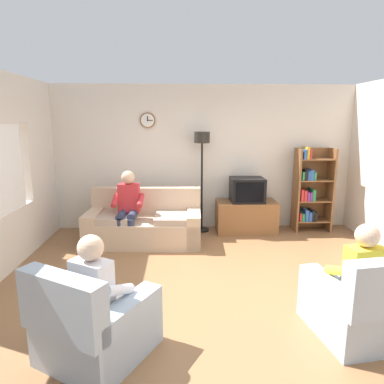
{
  "coord_description": "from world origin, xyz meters",
  "views": [
    {
      "loc": [
        -0.49,
        -3.88,
        2.04
      ],
      "look_at": [
        -0.29,
        1.13,
        1.0
      ],
      "focal_mm": 32.14,
      "sensor_mm": 36.0,
      "label": 1
    }
  ],
  "objects_px": {
    "person_in_right_armchair": "(357,273)",
    "floor_lamp": "(202,154)",
    "armchair_near_bookshelf": "(360,307)",
    "tv": "(247,190)",
    "bookshelf": "(310,190)",
    "armchair_near_window": "(95,326)",
    "person_on_couch": "(128,204)",
    "person_in_left_armchair": "(100,288)",
    "couch": "(144,225)",
    "tv_stand": "(246,216)"
  },
  "relations": [
    {
      "from": "person_in_right_armchair",
      "to": "floor_lamp",
      "type": "bearing_deg",
      "value": 111.9
    },
    {
      "from": "armchair_near_bookshelf",
      "to": "tv",
      "type": "bearing_deg",
      "value": 98.6
    },
    {
      "from": "bookshelf",
      "to": "floor_lamp",
      "type": "bearing_deg",
      "value": 179.16
    },
    {
      "from": "bookshelf",
      "to": "armchair_near_window",
      "type": "bearing_deg",
      "value": -132.61
    },
    {
      "from": "armchair_near_bookshelf",
      "to": "person_in_right_armchair",
      "type": "height_order",
      "value": "person_in_right_armchair"
    },
    {
      "from": "bookshelf",
      "to": "person_on_couch",
      "type": "height_order",
      "value": "bookshelf"
    },
    {
      "from": "armchair_near_bookshelf",
      "to": "floor_lamp",
      "type": "bearing_deg",
      "value": 111.57
    },
    {
      "from": "tv",
      "to": "floor_lamp",
      "type": "bearing_deg",
      "value": 171.47
    },
    {
      "from": "person_in_left_armchair",
      "to": "armchair_near_window",
      "type": "bearing_deg",
      "value": -120.3
    },
    {
      "from": "armchair_near_bookshelf",
      "to": "person_on_couch",
      "type": "relative_size",
      "value": 0.8
    },
    {
      "from": "tv",
      "to": "armchair_near_bookshelf",
      "type": "height_order",
      "value": "tv"
    },
    {
      "from": "armchair_near_bookshelf",
      "to": "person_in_right_armchair",
      "type": "bearing_deg",
      "value": 98.53
    },
    {
      "from": "armchair_near_bookshelf",
      "to": "person_on_couch",
      "type": "xyz_separation_m",
      "value": [
        -2.57,
        2.58,
        0.41
      ]
    },
    {
      "from": "person_in_left_armchair",
      "to": "couch",
      "type": "bearing_deg",
      "value": 87.84
    },
    {
      "from": "bookshelf",
      "to": "person_in_right_armchair",
      "type": "xyz_separation_m",
      "value": [
        -0.74,
        -3.18,
        -0.17
      ]
    },
    {
      "from": "couch",
      "to": "floor_lamp",
      "type": "distance_m",
      "value": 1.64
    },
    {
      "from": "person_on_couch",
      "to": "person_in_left_armchair",
      "type": "distance_m",
      "value": 2.72
    },
    {
      "from": "bookshelf",
      "to": "armchair_near_bookshelf",
      "type": "distance_m",
      "value": 3.38
    },
    {
      "from": "person_in_left_armchair",
      "to": "floor_lamp",
      "type": "bearing_deg",
      "value": 71.88
    },
    {
      "from": "person_in_left_armchair",
      "to": "person_in_right_armchair",
      "type": "bearing_deg",
      "value": 5.26
    },
    {
      "from": "floor_lamp",
      "to": "armchair_near_bookshelf",
      "type": "relative_size",
      "value": 1.87
    },
    {
      "from": "armchair_near_bookshelf",
      "to": "person_in_right_armchair",
      "type": "distance_m",
      "value": 0.33
    },
    {
      "from": "bookshelf",
      "to": "armchair_near_bookshelf",
      "type": "relative_size",
      "value": 1.59
    },
    {
      "from": "person_on_couch",
      "to": "person_in_right_armchair",
      "type": "xyz_separation_m",
      "value": [
        2.55,
        -2.49,
        -0.09
      ]
    },
    {
      "from": "tv",
      "to": "armchair_near_bookshelf",
      "type": "distance_m",
      "value": 3.25
    },
    {
      "from": "bookshelf",
      "to": "armchair_near_window",
      "type": "distance_m",
      "value": 4.75
    },
    {
      "from": "floor_lamp",
      "to": "person_in_left_armchair",
      "type": "bearing_deg",
      "value": -108.12
    },
    {
      "from": "floor_lamp",
      "to": "person_on_couch",
      "type": "height_order",
      "value": "floor_lamp"
    },
    {
      "from": "person_on_couch",
      "to": "tv_stand",
      "type": "bearing_deg",
      "value": 16.41
    },
    {
      "from": "tv",
      "to": "bookshelf",
      "type": "relative_size",
      "value": 0.38
    },
    {
      "from": "armchair_near_bookshelf",
      "to": "person_in_right_armchair",
      "type": "xyz_separation_m",
      "value": [
        -0.01,
        0.09,
        0.32
      ]
    },
    {
      "from": "armchair_near_window",
      "to": "person_in_right_armchair",
      "type": "bearing_deg",
      "value": 6.95
    },
    {
      "from": "couch",
      "to": "bookshelf",
      "type": "distance_m",
      "value": 3.13
    },
    {
      "from": "tv_stand",
      "to": "armchair_near_window",
      "type": "distance_m",
      "value": 3.94
    },
    {
      "from": "couch",
      "to": "armchair_near_bookshelf",
      "type": "bearing_deg",
      "value": -49.27
    },
    {
      "from": "bookshelf",
      "to": "person_on_couch",
      "type": "bearing_deg",
      "value": -168.27
    },
    {
      "from": "armchair_near_window",
      "to": "bookshelf",
      "type": "bearing_deg",
      "value": 47.39
    },
    {
      "from": "couch",
      "to": "bookshelf",
      "type": "relative_size",
      "value": 1.23
    },
    {
      "from": "person_on_couch",
      "to": "bookshelf",
      "type": "bearing_deg",
      "value": 11.73
    },
    {
      "from": "armchair_near_window",
      "to": "tv_stand",
      "type": "bearing_deg",
      "value": 59.71
    },
    {
      "from": "bookshelf",
      "to": "armchair_near_bookshelf",
      "type": "bearing_deg",
      "value": -102.57
    },
    {
      "from": "armchair_near_bookshelf",
      "to": "armchair_near_window",
      "type": "bearing_deg",
      "value": -175.12
    },
    {
      "from": "tv_stand",
      "to": "person_in_right_armchair",
      "type": "xyz_separation_m",
      "value": [
        0.47,
        -3.11,
        0.31
      ]
    },
    {
      "from": "armchair_near_window",
      "to": "floor_lamp",
      "type": "bearing_deg",
      "value": 71.59
    },
    {
      "from": "person_in_right_armchair",
      "to": "bookshelf",
      "type": "bearing_deg",
      "value": 76.87
    },
    {
      "from": "bookshelf",
      "to": "person_in_right_armchair",
      "type": "height_order",
      "value": "bookshelf"
    },
    {
      "from": "tv_stand",
      "to": "person_in_left_armchair",
      "type": "distance_m",
      "value": 3.87
    },
    {
      "from": "floor_lamp",
      "to": "armchair_near_window",
      "type": "height_order",
      "value": "floor_lamp"
    },
    {
      "from": "tv_stand",
      "to": "person_on_couch",
      "type": "height_order",
      "value": "person_on_couch"
    },
    {
      "from": "armchair_near_window",
      "to": "armchair_near_bookshelf",
      "type": "relative_size",
      "value": 1.18
    }
  ]
}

